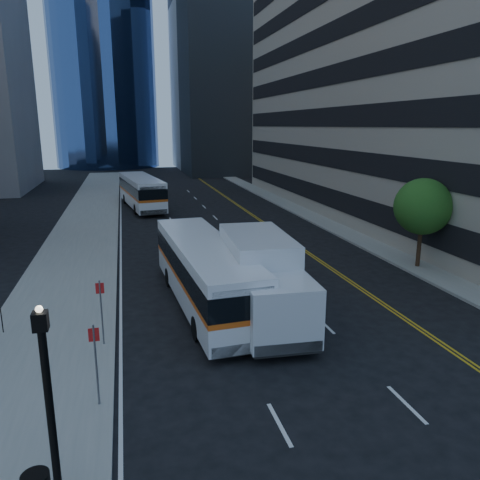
% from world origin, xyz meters
% --- Properties ---
extents(ground, '(160.00, 160.00, 0.00)m').
position_xyz_m(ground, '(0.00, 0.00, 0.00)').
color(ground, black).
rests_on(ground, ground).
extents(sidewalk_west, '(5.00, 90.00, 0.15)m').
position_xyz_m(sidewalk_west, '(-10.50, 25.00, 0.07)').
color(sidewalk_west, gray).
rests_on(sidewalk_west, ground).
extents(sidewalk_east, '(2.00, 90.00, 0.15)m').
position_xyz_m(sidewalk_east, '(9.00, 25.00, 0.07)').
color(sidewalk_east, gray).
rests_on(sidewalk_east, ground).
extents(street_tree, '(3.20, 3.20, 5.10)m').
position_xyz_m(street_tree, '(9.00, 8.00, 3.64)').
color(street_tree, '#332114').
rests_on(street_tree, sidewalk_east).
extents(lamp_post, '(0.28, 0.28, 4.56)m').
position_xyz_m(lamp_post, '(-9.00, -6.00, 2.72)').
color(lamp_post, black).
rests_on(lamp_post, sidewalk_west).
extents(bus_front, '(3.30, 11.75, 2.99)m').
position_xyz_m(bus_front, '(-4.00, 5.34, 1.63)').
color(bus_front, white).
rests_on(bus_front, ground).
extents(bus_rear, '(4.24, 12.31, 3.11)m').
position_xyz_m(bus_rear, '(-5.70, 32.88, 1.70)').
color(bus_rear, white).
rests_on(bus_rear, ground).
extents(box_truck, '(2.93, 7.56, 3.56)m').
position_xyz_m(box_truck, '(-1.94, 2.91, 1.88)').
color(box_truck, silver).
rests_on(box_truck, ground).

